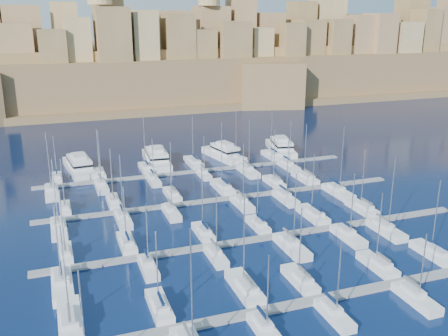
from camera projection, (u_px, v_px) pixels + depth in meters
name	position (u px, v px, depth m)	size (l,w,h in m)	color
ground	(243.00, 215.00, 104.23)	(600.00, 600.00, 0.00)	black
pontoon_near	(329.00, 297.00, 73.57)	(84.00, 2.00, 0.40)	slate
pontoon_mid_near	(267.00, 237.00, 93.37)	(84.00, 2.00, 0.40)	slate
pontoon_mid_far	(227.00, 198.00, 113.17)	(84.00, 2.00, 0.40)	slate
pontoon_far	(199.00, 171.00, 132.97)	(84.00, 2.00, 0.40)	slate
sailboat_0	(70.00, 320.00, 67.13)	(3.07, 10.24, 14.70)	silver
sailboat_1	(160.00, 307.00, 70.29)	(2.57, 8.57, 12.38)	silver
sailboat_2	(245.00, 287.00, 75.17)	(3.00, 9.99, 15.61)	silver
sailboat_3	(300.00, 280.00, 77.47)	(2.59, 8.62, 12.85)	silver
sailboat_4	(378.00, 265.00, 82.08)	(2.59, 8.64, 13.40)	silver
sailboat_5	(433.00, 253.00, 86.05)	(2.76, 9.19, 14.10)	silver
sailboat_8	(265.00, 330.00, 65.12)	(2.33, 7.78, 12.08)	silver
sailboat_9	(334.00, 314.00, 68.53)	(2.29, 7.64, 12.30)	silver
sailboat_10	(416.00, 298.00, 72.50)	(2.53, 8.42, 11.35)	silver
sailboat_12	(66.00, 254.00, 85.92)	(2.29, 7.62, 12.47)	silver
sailboat_13	(127.00, 243.00, 89.77)	(2.59, 8.62, 11.68)	silver
sailboat_14	(203.00, 232.00, 94.21)	(2.47, 8.22, 14.27)	silver
sailboat_15	(258.00, 225.00, 97.65)	(2.36, 7.87, 11.03)	silver
sailboat_16	(313.00, 215.00, 102.54)	(2.93, 9.76, 13.69)	silver
sailboat_17	(362.00, 208.00, 106.12)	(2.79, 9.28, 13.71)	silver
sailboat_18	(62.00, 285.00, 75.92)	(3.09, 10.31, 14.82)	silver
sailboat_19	(148.00, 267.00, 81.35)	(2.35, 7.84, 12.00)	silver
sailboat_20	(216.00, 256.00, 85.21)	(2.29, 7.62, 12.52)	silver
sailboat_21	(292.00, 246.00, 88.61)	(2.99, 9.98, 14.77)	silver
sailboat_22	(348.00, 235.00, 92.93)	(2.68, 8.92, 13.28)	silver
sailboat_23	(386.00, 230.00, 95.37)	(2.83, 9.43, 15.63)	silver
sailboat_24	(65.00, 209.00, 105.90)	(2.20, 7.35, 11.84)	silver
sailboat_25	(114.00, 202.00, 109.69)	(2.54, 8.47, 12.92)	silver
sailboat_26	(172.00, 195.00, 114.03)	(2.59, 8.62, 13.31)	silver
sailboat_27	(223.00, 187.00, 118.79)	(3.09, 10.31, 16.67)	silver
sailboat_28	(274.00, 182.00, 122.33)	(2.61, 8.70, 14.26)	silver
sailboat_29	(305.00, 178.00, 125.67)	(2.96, 9.85, 14.73)	silver
sailboat_30	(59.00, 228.00, 96.13)	(2.88, 9.59, 15.02)	silver
sailboat_31	(123.00, 219.00, 100.43)	(2.67, 8.89, 14.61)	silver
sailboat_32	(171.00, 212.00, 103.91)	(2.50, 8.32, 11.72)	silver
sailboat_33	(242.00, 203.00, 108.74)	(2.66, 8.85, 14.63)	silver
sailboat_34	(285.00, 198.00, 112.02)	(2.71, 9.02, 14.72)	silver
sailboat_35	(338.00, 192.00, 115.79)	(3.05, 10.17, 16.59)	silver
sailboat_36	(57.00, 178.00, 125.70)	(2.39, 7.97, 11.73)	silver
sailboat_37	(100.00, 173.00, 129.20)	(2.47, 8.23, 12.62)	silver
sailboat_38	(146.00, 168.00, 133.47)	(2.72, 9.07, 15.49)	silver
sailboat_39	(194.00, 163.00, 138.51)	(3.18, 10.61, 13.93)	silver
sailboat_40	(237.00, 159.00, 142.34)	(3.02, 10.08, 14.84)	silver
sailboat_41	(272.00, 156.00, 145.53)	(2.82, 9.39, 14.03)	silver
sailboat_42	(52.00, 192.00, 115.52)	(2.99, 9.97, 15.43)	silver
sailboat_43	(101.00, 186.00, 119.60)	(2.70, 8.99, 14.75)	silver
sailboat_44	(153.00, 180.00, 124.05)	(2.46, 8.19, 11.74)	silver
sailboat_45	(204.00, 174.00, 128.64)	(2.24, 7.45, 11.24)	silver
sailboat_46	(248.00, 171.00, 131.27)	(3.01, 10.04, 15.07)	silver
sailboat_47	(288.00, 166.00, 135.59)	(2.73, 9.09, 13.54)	silver
motor_yacht_a	(79.00, 166.00, 132.56)	(7.80, 19.71, 5.25)	silver
motor_yacht_b	(157.00, 158.00, 139.48)	(7.33, 20.04, 5.25)	silver
motor_yacht_c	(224.00, 153.00, 144.81)	(8.50, 18.01, 5.25)	silver
motor_yacht_d	(281.00, 147.00, 151.36)	(9.44, 19.42, 5.25)	silver
fortified_city	(124.00, 70.00, 239.56)	(460.00, 108.95, 59.52)	brown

